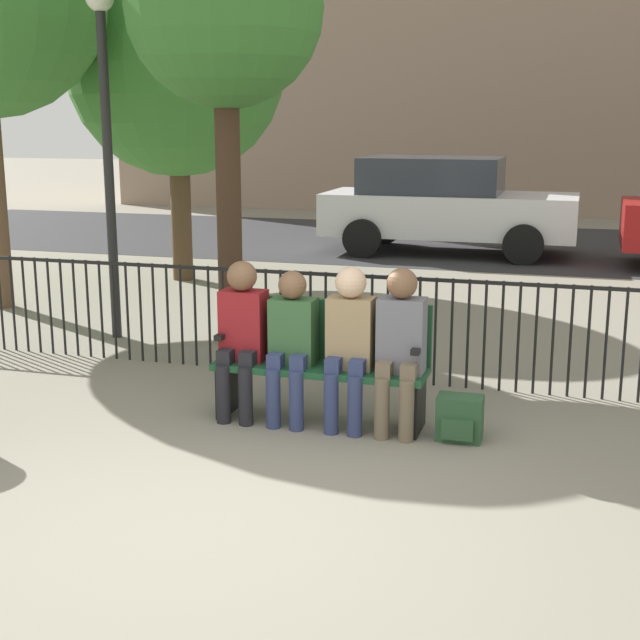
% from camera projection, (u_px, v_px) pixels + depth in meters
% --- Properties ---
extents(ground_plane, '(80.00, 80.00, 0.00)m').
position_uv_depth(ground_plane, '(227.00, 527.00, 5.07)').
color(ground_plane, gray).
extents(park_bench, '(1.62, 0.45, 0.92)m').
position_uv_depth(park_bench, '(323.00, 357.00, 6.78)').
color(park_bench, '#194728').
rests_on(park_bench, ground).
extents(seated_person_0, '(0.34, 0.39, 1.22)m').
position_uv_depth(seated_person_0, '(242.00, 330.00, 6.78)').
color(seated_person_0, black).
rests_on(seated_person_0, ground).
extents(seated_person_1, '(0.34, 0.39, 1.16)m').
position_uv_depth(seated_person_1, '(291.00, 338.00, 6.68)').
color(seated_person_1, navy).
rests_on(seated_person_1, ground).
extents(seated_person_2, '(0.34, 0.39, 1.22)m').
position_uv_depth(seated_person_2, '(349.00, 338.00, 6.55)').
color(seated_person_2, navy).
rests_on(seated_person_2, ground).
extents(seated_person_3, '(0.34, 0.39, 1.23)m').
position_uv_depth(seated_person_3, '(400.00, 341.00, 6.45)').
color(seated_person_3, brown).
rests_on(seated_person_3, ground).
extents(backpack, '(0.33, 0.24, 0.33)m').
position_uv_depth(backpack, '(460.00, 419.00, 6.40)').
color(backpack, '#284C2D').
rests_on(backpack, ground).
extents(fence_railing, '(9.01, 0.03, 0.95)m').
position_uv_depth(fence_railing, '(357.00, 318.00, 7.81)').
color(fence_railing, black).
rests_on(fence_railing, ground).
extents(tree_1, '(1.92, 1.92, 4.26)m').
position_uv_depth(tree_1, '(225.00, 12.00, 8.53)').
color(tree_1, '#422D1E').
rests_on(tree_1, ground).
extents(tree_2, '(2.98, 2.98, 4.44)m').
position_uv_depth(tree_2, '(176.00, 67.00, 12.14)').
color(tree_2, '#4C3823').
rests_on(tree_2, ground).
extents(lamp_post, '(0.28, 0.28, 3.56)m').
position_uv_depth(lamp_post, '(105.00, 108.00, 8.92)').
color(lamp_post, black).
rests_on(lamp_post, ground).
extents(street_surface, '(24.00, 6.00, 0.01)m').
position_uv_depth(street_surface, '(476.00, 244.00, 16.29)').
color(street_surface, '#2B2B2D').
rests_on(street_surface, ground).
extents(parked_car_0, '(4.20, 1.94, 1.62)m').
position_uv_depth(parked_car_0, '(444.00, 204.00, 15.05)').
color(parked_car_0, silver).
rests_on(parked_car_0, ground).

